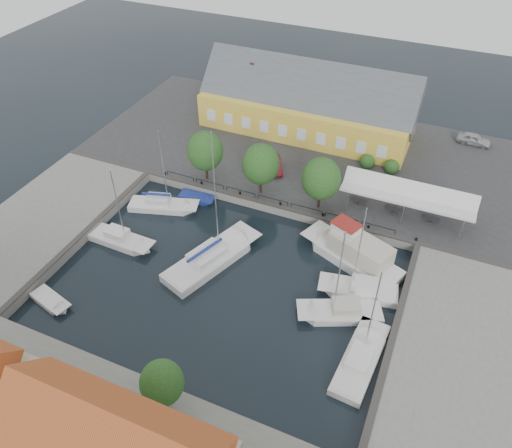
{
  "coord_description": "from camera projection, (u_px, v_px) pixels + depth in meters",
  "views": [
    {
      "loc": [
        15.97,
        -30.92,
        35.63
      ],
      "look_at": [
        0.0,
        6.0,
        1.5
      ],
      "focal_mm": 35.0,
      "sensor_mm": 36.0,
      "label": 1
    }
  ],
  "objects": [
    {
      "name": "car_silver",
      "position": [
        474.0,
        139.0,
        65.56
      ],
      "size": [
        4.39,
        1.95,
        1.47
      ],
      "primitive_type": "imported",
      "rotation": [
        0.0,
        0.0,
        1.52
      ],
      "color": "#B4B7BC",
      "rests_on": "north_quay"
    },
    {
      "name": "quay_trees",
      "position": [
        261.0,
        164.0,
        55.37
      ],
      "size": [
        18.2,
        4.2,
        6.3
      ],
      "color": "black",
      "rests_on": "north_quay"
    },
    {
      "name": "west_quay",
      "position": [
        42.0,
        223.0,
        54.46
      ],
      "size": [
        12.0,
        24.0,
        1.0
      ],
      "primitive_type": "cube",
      "color": "slate",
      "rests_on": "ground"
    },
    {
      "name": "launch_sw",
      "position": [
        51.0,
        302.0,
        46.4
      ],
      "size": [
        4.64,
        2.68,
        0.98
      ],
      "color": "silver",
      "rests_on": "ground"
    },
    {
      "name": "north_quay",
      "position": [
        307.0,
        153.0,
        65.3
      ],
      "size": [
        56.0,
        26.0,
        1.0
      ],
      "primitive_type": "cube",
      "color": "#2D2D30",
      "rests_on": "ground"
    },
    {
      "name": "east_boat_a",
      "position": [
        360.0,
        291.0,
        47.18
      ],
      "size": [
        7.78,
        3.8,
        10.75
      ],
      "color": "silver",
      "rests_on": "ground"
    },
    {
      "name": "east_quay",
      "position": [
        462.0,
        359.0,
        41.14
      ],
      "size": [
        12.0,
        24.0,
        1.0
      ],
      "primitive_type": "cube",
      "color": "slate",
      "rests_on": "ground"
    },
    {
      "name": "trawler",
      "position": [
        355.0,
        255.0,
        49.88
      ],
      "size": [
        11.37,
        7.22,
        5.0
      ],
      "color": "silver",
      "rests_on": "ground"
    },
    {
      "name": "car_red",
      "position": [
        275.0,
        165.0,
        61.0
      ],
      "size": [
        3.38,
        4.42,
        1.4
      ],
      "primitive_type": "imported",
      "rotation": [
        0.0,
        0.0,
        0.52
      ],
      "color": "#5C151B",
      "rests_on": "north_quay"
    },
    {
      "name": "launch_nw",
      "position": [
        196.0,
        199.0,
        58.46
      ],
      "size": [
        4.46,
        1.99,
        0.88
      ],
      "color": "navy",
      "rests_on": "ground"
    },
    {
      "name": "warehouse",
      "position": [
        304.0,
        104.0,
        67.29
      ],
      "size": [
        28.56,
        14.0,
        9.55
      ],
      "color": "gold",
      "rests_on": "north_quay"
    },
    {
      "name": "center_sailboat",
      "position": [
        211.0,
        260.0,
        50.26
      ],
      "size": [
        6.93,
        11.6,
        15.12
      ],
      "color": "silver",
      "rests_on": "ground"
    },
    {
      "name": "west_boat_a",
      "position": [
        162.0,
        206.0,
        57.05
      ],
      "size": [
        8.23,
        4.5,
        10.72
      ],
      "color": "silver",
      "rests_on": "ground"
    },
    {
      "name": "quay_edge_fittings",
      "position": [
        251.0,
        234.0,
        52.15
      ],
      "size": [
        56.0,
        24.72,
        0.4
      ],
      "color": "#383533",
      "rests_on": "north_quay"
    },
    {
      "name": "tent_canopy",
      "position": [
        408.0,
        195.0,
        53.05
      ],
      "size": [
        14.0,
        4.0,
        2.83
      ],
      "color": "silver",
      "rests_on": "north_quay"
    },
    {
      "name": "east_boat_b",
      "position": [
        342.0,
        313.0,
        45.16
      ],
      "size": [
        8.02,
        5.41,
        10.66
      ],
      "color": "silver",
      "rests_on": "ground"
    },
    {
      "name": "west_boat_c",
      "position": [
        121.0,
        241.0,
        52.59
      ],
      "size": [
        7.34,
        2.55,
        9.96
      ],
      "color": "silver",
      "rests_on": "ground"
    },
    {
      "name": "ground",
      "position": [
        232.0,
        271.0,
        49.52
      ],
      "size": [
        140.0,
        140.0,
        0.0
      ],
      "primitive_type": "plane",
      "color": "black",
      "rests_on": "ground"
    },
    {
      "name": "east_boat_c",
      "position": [
        359.0,
        362.0,
        41.2
      ],
      "size": [
        3.28,
        8.57,
        10.73
      ],
      "color": "silver",
      "rests_on": "ground"
    }
  ]
}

